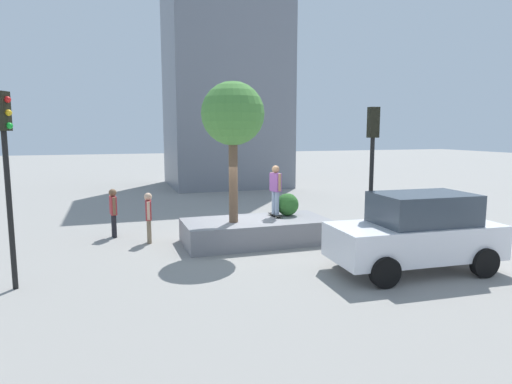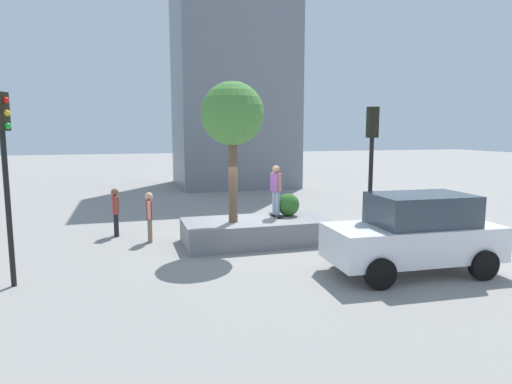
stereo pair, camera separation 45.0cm
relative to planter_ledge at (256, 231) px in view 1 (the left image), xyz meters
The scene contains 12 objects.
ground_plane 0.61m from the planter_ledge, 32.48° to the right, with size 120.00×120.00×0.00m, color gray.
planter_ledge is the anchor object (origin of this frame).
plaza_tree 3.76m from the planter_ledge, ahead, with size 1.93×1.93×4.33m.
boxwood_shrub 1.48m from the planter_ledge, 164.40° to the right, with size 0.76×0.76×0.76m, color #2D6628.
skateboard 0.93m from the planter_ledge, 159.60° to the right, with size 0.26×0.81×0.07m.
skateboarder 1.62m from the planter_ledge, 159.60° to the right, with size 0.29×0.54×1.64m.
police_car 5.08m from the planter_ledge, 126.42° to the left, with size 4.42×2.20×2.02m.
traffic_light_corner 7.44m from the planter_ledge, 19.26° to the left, with size 0.37×0.36×4.44m.
traffic_light_median 4.39m from the planter_ledge, 137.81° to the left, with size 0.31×0.36×4.25m.
passerby_with_bag 3.49m from the planter_ledge, 17.77° to the right, with size 0.25×0.55×1.63m.
bystander_watching 4.92m from the planter_ledge, 27.14° to the right, with size 0.26×0.56×1.66m.
plaza_lowrise_south 17.24m from the planter_ledge, 100.92° to the right, with size 7.36×6.56×14.80m, color slate.
Camera 1 is at (3.99, 13.52, 3.58)m, focal length 31.03 mm.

